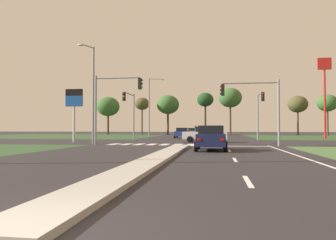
# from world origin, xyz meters

# --- Properties ---
(ground_plane) EXTENTS (200.00, 200.00, 0.00)m
(ground_plane) POSITION_xyz_m (0.00, 30.00, 0.00)
(ground_plane) COLOR #282628
(grass_verge_far_left) EXTENTS (35.00, 35.00, 0.01)m
(grass_verge_far_left) POSITION_xyz_m (-25.50, 54.50, 0.00)
(grass_verge_far_left) COLOR #2D4C28
(grass_verge_far_left) RESTS_ON ground
(median_island_near) EXTENTS (1.20, 22.00, 0.14)m
(median_island_near) POSITION_xyz_m (0.00, 11.00, 0.07)
(median_island_near) COLOR #ADA89E
(median_island_near) RESTS_ON ground
(median_island_far) EXTENTS (1.20, 36.00, 0.14)m
(median_island_far) POSITION_xyz_m (0.00, 55.00, 0.07)
(median_island_far) COLOR #ADA89E
(median_island_far) RESTS_ON ground
(lane_dash_near) EXTENTS (0.14, 2.00, 0.01)m
(lane_dash_near) POSITION_xyz_m (3.50, 5.42, 0.01)
(lane_dash_near) COLOR silver
(lane_dash_near) RESTS_ON ground
(lane_dash_second) EXTENTS (0.14, 2.00, 0.01)m
(lane_dash_second) POSITION_xyz_m (3.50, 11.42, 0.01)
(lane_dash_second) COLOR silver
(lane_dash_second) RESTS_ON ground
(lane_dash_third) EXTENTS (0.14, 2.00, 0.01)m
(lane_dash_third) POSITION_xyz_m (3.50, 17.42, 0.01)
(lane_dash_third) COLOR silver
(lane_dash_third) RESTS_ON ground
(edge_line_right) EXTENTS (0.14, 24.00, 0.01)m
(edge_line_right) POSITION_xyz_m (6.85, 12.00, 0.01)
(edge_line_right) COLOR silver
(edge_line_right) RESTS_ON ground
(stop_bar_near) EXTENTS (6.40, 0.50, 0.01)m
(stop_bar_near) POSITION_xyz_m (3.80, 23.00, 0.01)
(stop_bar_near) COLOR silver
(stop_bar_near) RESTS_ON ground
(crosswalk_bar_near) EXTENTS (0.70, 2.80, 0.01)m
(crosswalk_bar_near) POSITION_xyz_m (-6.40, 24.80, 0.01)
(crosswalk_bar_near) COLOR silver
(crosswalk_bar_near) RESTS_ON ground
(crosswalk_bar_second) EXTENTS (0.70, 2.80, 0.01)m
(crosswalk_bar_second) POSITION_xyz_m (-5.25, 24.80, 0.01)
(crosswalk_bar_second) COLOR silver
(crosswalk_bar_second) RESTS_ON ground
(crosswalk_bar_third) EXTENTS (0.70, 2.80, 0.01)m
(crosswalk_bar_third) POSITION_xyz_m (-4.10, 24.80, 0.01)
(crosswalk_bar_third) COLOR silver
(crosswalk_bar_third) RESTS_ON ground
(crosswalk_bar_fourth) EXTENTS (0.70, 2.80, 0.01)m
(crosswalk_bar_fourth) POSITION_xyz_m (-2.95, 24.80, 0.01)
(crosswalk_bar_fourth) COLOR silver
(crosswalk_bar_fourth) RESTS_ON ground
(crosswalk_bar_fifth) EXTENTS (0.70, 2.80, 0.01)m
(crosswalk_bar_fifth) POSITION_xyz_m (-1.80, 24.80, 0.01)
(crosswalk_bar_fifth) COLOR silver
(crosswalk_bar_fifth) RESTS_ON ground
(crosswalk_bar_sixth) EXTENTS (0.70, 2.80, 0.01)m
(crosswalk_bar_sixth) POSITION_xyz_m (-0.65, 24.80, 0.01)
(crosswalk_bar_sixth) COLOR silver
(crosswalk_bar_sixth) RESTS_ON ground
(crosswalk_bar_seventh) EXTENTS (0.70, 2.80, 0.01)m
(crosswalk_bar_seventh) POSITION_xyz_m (0.50, 24.80, 0.01)
(crosswalk_bar_seventh) COLOR silver
(crosswalk_bar_seventh) RESTS_ON ground
(crosswalk_bar_eighth) EXTENTS (0.70, 2.80, 0.01)m
(crosswalk_bar_eighth) POSITION_xyz_m (1.65, 24.80, 0.01)
(crosswalk_bar_eighth) COLOR silver
(crosswalk_bar_eighth) RESTS_ON ground
(car_blue_near) EXTENTS (2.05, 4.64, 1.51)m
(car_blue_near) POSITION_xyz_m (-2.22, 44.10, 0.78)
(car_blue_near) COLOR navy
(car_blue_near) RESTS_ON ground
(car_white_second) EXTENTS (4.50, 1.97, 1.59)m
(car_white_second) POSITION_xyz_m (1.55, 29.93, 0.81)
(car_white_second) COLOR silver
(car_white_second) RESTS_ON ground
(car_grey_third) EXTENTS (2.10, 4.36, 1.49)m
(car_grey_third) POSITION_xyz_m (-2.18, 60.35, 0.76)
(car_grey_third) COLOR slate
(car_grey_third) RESTS_ON ground
(car_navy_fifth) EXTENTS (1.98, 4.16, 1.60)m
(car_navy_fifth) POSITION_xyz_m (2.35, 17.70, 0.81)
(car_navy_fifth) COLOR #161E47
(car_navy_fifth) RESTS_ON ground
(traffic_signal_far_left) EXTENTS (0.32, 4.75, 5.78)m
(traffic_signal_far_left) POSITION_xyz_m (-7.60, 34.91, 3.98)
(traffic_signal_far_left) COLOR gray
(traffic_signal_far_left) RESTS_ON ground
(traffic_signal_near_left) EXTENTS (4.24, 0.32, 5.98)m
(traffic_signal_near_left) POSITION_xyz_m (-6.14, 23.40, 4.07)
(traffic_signal_near_left) COLOR gray
(traffic_signal_near_left) RESTS_ON ground
(traffic_signal_far_right) EXTENTS (0.32, 4.73, 5.57)m
(traffic_signal_far_right) POSITION_xyz_m (7.60, 34.89, 3.84)
(traffic_signal_far_right) COLOR gray
(traffic_signal_far_right) RESTS_ON ground
(traffic_signal_near_right) EXTENTS (4.72, 0.32, 5.33)m
(traffic_signal_near_right) POSITION_xyz_m (5.85, 23.40, 3.69)
(traffic_signal_near_right) COLOR gray
(traffic_signal_near_right) RESTS_ON ground
(street_lamp_second) EXTENTS (0.92, 1.85, 8.99)m
(street_lamp_second) POSITION_xyz_m (-8.64, 25.20, 5.01)
(street_lamp_second) COLOR gray
(street_lamp_second) RESTS_ON ground
(street_lamp_third) EXTENTS (2.69, 0.86, 9.95)m
(street_lamp_third) POSITION_xyz_m (-8.37, 51.00, 5.56)
(street_lamp_third) COLOR gray
(street_lamp_third) RESTS_ON ground
(pedestrian_at_median) EXTENTS (0.34, 0.34, 1.72)m
(pedestrian_at_median) POSITION_xyz_m (0.11, 38.26, 1.18)
(pedestrian_at_median) COLOR #232833
(pedestrian_at_median) RESTS_ON median_island_far
(fastfood_pole_sign) EXTENTS (1.80, 0.40, 11.07)m
(fastfood_pole_sign) POSITION_xyz_m (17.37, 43.66, 8.11)
(fastfood_pole_sign) COLOR red
(fastfood_pole_sign) RESTS_ON ground
(fuel_price_totem) EXTENTS (1.80, 0.24, 5.49)m
(fuel_price_totem) POSITION_xyz_m (-11.87, 28.46, 4.00)
(fuel_price_totem) COLOR silver
(fuel_price_totem) RESTS_ON ground
(treeline_near) EXTENTS (5.12, 5.12, 8.51)m
(treeline_near) POSITION_xyz_m (-21.44, 67.50, 6.31)
(treeline_near) COLOR #423323
(treeline_near) RESTS_ON ground
(treeline_second) EXTENTS (3.20, 3.20, 8.19)m
(treeline_second) POSITION_xyz_m (-13.40, 66.63, 6.75)
(treeline_second) COLOR #423323
(treeline_second) RESTS_ON ground
(treeline_third) EXTENTS (4.97, 4.97, 8.82)m
(treeline_third) POSITION_xyz_m (-7.92, 68.43, 6.67)
(treeline_third) COLOR #423323
(treeline_third) RESTS_ON ground
(treeline_fourth) EXTENTS (3.55, 3.55, 9.16)m
(treeline_fourth) POSITION_xyz_m (0.37, 67.69, 7.52)
(treeline_fourth) COLOR #423323
(treeline_fourth) RESTS_ON ground
(treeline_fifth) EXTENTS (4.71, 4.71, 9.71)m
(treeline_fifth) POSITION_xyz_m (5.58, 64.48, 7.67)
(treeline_fifth) COLOR #423323
(treeline_fifth) RESTS_ON ground
(treeline_sixth) EXTENTS (4.09, 4.09, 8.16)m
(treeline_sixth) POSITION_xyz_m (19.41, 67.20, 6.39)
(treeline_sixth) COLOR #423323
(treeline_sixth) RESTS_ON ground
(treeline_seventh) EXTENTS (3.85, 3.85, 7.91)m
(treeline_seventh) POSITION_xyz_m (23.77, 62.67, 6.23)
(treeline_seventh) COLOR #423323
(treeline_seventh) RESTS_ON ground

